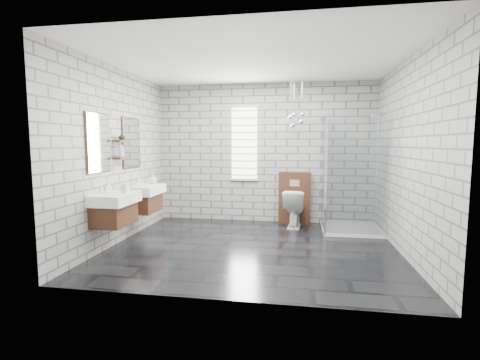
% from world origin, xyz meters
% --- Properties ---
extents(floor, '(4.20, 3.60, 0.02)m').
position_xyz_m(floor, '(0.00, 0.00, -0.01)').
color(floor, black).
rests_on(floor, ground).
extents(ceiling, '(4.20, 3.60, 0.02)m').
position_xyz_m(ceiling, '(0.00, 0.00, 2.71)').
color(ceiling, white).
rests_on(ceiling, wall_back).
extents(wall_back, '(4.20, 0.02, 2.70)m').
position_xyz_m(wall_back, '(0.00, 1.81, 1.35)').
color(wall_back, '#A2A29D').
rests_on(wall_back, floor).
extents(wall_front, '(4.20, 0.02, 2.70)m').
position_xyz_m(wall_front, '(0.00, -1.81, 1.35)').
color(wall_front, '#A2A29D').
rests_on(wall_front, floor).
extents(wall_left, '(0.02, 3.60, 2.70)m').
position_xyz_m(wall_left, '(-2.11, 0.00, 1.35)').
color(wall_left, '#A2A29D').
rests_on(wall_left, floor).
extents(wall_right, '(0.02, 3.60, 2.70)m').
position_xyz_m(wall_right, '(2.11, 0.00, 1.35)').
color(wall_right, '#A2A29D').
rests_on(wall_right, floor).
extents(vanity_left, '(0.47, 0.70, 1.57)m').
position_xyz_m(vanity_left, '(-1.91, -0.57, 0.76)').
color(vanity_left, '#472716').
rests_on(vanity_left, wall_left).
extents(vanity_right, '(0.47, 0.70, 1.57)m').
position_xyz_m(vanity_right, '(-1.91, 0.40, 0.76)').
color(vanity_right, '#472716').
rests_on(vanity_right, wall_left).
extents(shelf_lower, '(0.14, 0.30, 0.03)m').
position_xyz_m(shelf_lower, '(-2.03, -0.05, 1.32)').
color(shelf_lower, '#472716').
rests_on(shelf_lower, wall_left).
extents(shelf_upper, '(0.14, 0.30, 0.03)m').
position_xyz_m(shelf_upper, '(-2.03, -0.05, 1.58)').
color(shelf_upper, '#472716').
rests_on(shelf_upper, wall_left).
extents(window, '(0.56, 0.05, 1.48)m').
position_xyz_m(window, '(-0.40, 1.78, 1.55)').
color(window, white).
rests_on(window, wall_back).
extents(cistern_panel, '(0.60, 0.20, 1.00)m').
position_xyz_m(cistern_panel, '(0.60, 1.70, 0.50)').
color(cistern_panel, '#472716').
rests_on(cistern_panel, floor).
extents(flush_plate, '(0.18, 0.01, 0.12)m').
position_xyz_m(flush_plate, '(0.60, 1.60, 0.80)').
color(flush_plate, silver).
rests_on(flush_plate, cistern_panel).
extents(shower_enclosure, '(1.00, 1.00, 2.03)m').
position_xyz_m(shower_enclosure, '(1.50, 1.18, 0.50)').
color(shower_enclosure, white).
rests_on(shower_enclosure, floor).
extents(pendant_cluster, '(0.30, 0.20, 0.87)m').
position_xyz_m(pendant_cluster, '(0.60, 1.37, 2.00)').
color(pendant_cluster, silver).
rests_on(pendant_cluster, ceiling).
extents(toilet, '(0.44, 0.71, 0.69)m').
position_xyz_m(toilet, '(0.60, 1.45, 0.35)').
color(toilet, white).
rests_on(toilet, floor).
extents(soap_bottle_a, '(0.10, 0.10, 0.18)m').
position_xyz_m(soap_bottle_a, '(-1.77, -0.44, 0.94)').
color(soap_bottle_a, '#B2B2B2').
rests_on(soap_bottle_a, vanity_left).
extents(soap_bottle_b, '(0.14, 0.14, 0.16)m').
position_xyz_m(soap_bottle_b, '(-1.82, 0.65, 0.93)').
color(soap_bottle_b, '#B2B2B2').
rests_on(soap_bottle_b, vanity_right).
extents(soap_bottle_c, '(0.12, 0.12, 0.24)m').
position_xyz_m(soap_bottle_c, '(-2.02, -0.08, 1.46)').
color(soap_bottle_c, '#B2B2B2').
rests_on(soap_bottle_c, shelf_lower).
extents(vase, '(0.12, 0.12, 0.10)m').
position_xyz_m(vase, '(-2.02, -0.04, 1.65)').
color(vase, '#B2B2B2').
rests_on(vase, shelf_upper).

